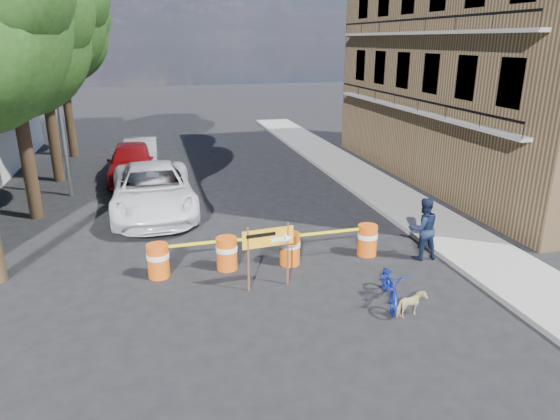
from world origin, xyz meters
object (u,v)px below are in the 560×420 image
barrel_far_left (158,260)px  suv_white (153,190)px  dog (411,305)px  sedan_red (131,161)px  pedestrian (423,229)px  barrel_mid_right (290,248)px  sedan_silver (141,154)px  detour_sign (274,242)px  barrel_mid_left (227,253)px  bicycle (391,268)px  barrel_far_right (367,239)px

barrel_far_left → suv_white: bearing=90.3°
dog → sedan_red: 15.02m
pedestrian → dog: (-1.83, -2.80, -0.60)m
pedestrian → suv_white: 9.40m
barrel_mid_right → sedan_silver: bearing=108.2°
barrel_far_left → detour_sign: size_ratio=0.54×
barrel_mid_right → dog: 3.86m
dog → barrel_mid_left: bearing=31.7°
bicycle → sedan_red: bicycle is taller
detour_sign → barrel_far_right: bearing=16.9°
sedan_silver → barrel_far_right: bearing=-61.0°
bicycle → sedan_red: (-6.11, 12.93, -0.08)m
barrel_mid_left → suv_white: 5.60m
barrel_far_left → sedan_red: sedan_red is taller
dog → suv_white: size_ratio=0.12×
barrel_far_left → barrel_mid_left: (1.80, 0.03, 0.00)m
detour_sign → suv_white: bearing=107.5°
bicycle → sedan_red: bearing=132.2°
bicycle → sedan_silver: size_ratio=0.41×
barrel_mid_right → dog: (1.88, -3.36, -0.17)m
detour_sign → pedestrian: 4.51m
detour_sign → pedestrian: pedestrian is taller
barrel_far_right → sedan_silver: 13.73m
pedestrian → suv_white: (-7.27, 5.97, -0.05)m
barrel_far_right → pedestrian: size_ratio=0.50×
barrel_mid_left → sedan_red: (-2.69, 10.14, 0.34)m
barrel_mid_left → sedan_silver: size_ratio=0.21×
dog → detour_sign: bearing=36.3°
barrel_far_left → suv_white: 5.33m
bicycle → sedan_silver: 15.95m
barrel_far_right → sedan_silver: (-6.33, 12.18, 0.24)m
barrel_mid_left → barrel_mid_right: (1.73, -0.12, 0.00)m
pedestrian → barrel_far_right: bearing=-20.9°
detour_sign → bicycle: size_ratio=0.94×
barrel_mid_left → sedan_silver: sedan_silver is taller
detour_sign → sedan_red: bearing=102.2°
bicycle → pedestrian: bearing=63.2°
pedestrian → barrel_mid_left: bearing=-4.5°
detour_sign → barrel_mid_right: bearing=53.2°
suv_white → barrel_mid_left: bearing=-72.0°
detour_sign → sedan_silver: 13.85m
pedestrian → bicycle: 2.91m
barrel_far_left → barrel_far_right: bearing=-0.4°
pedestrian → sedan_silver: bearing=-56.2°
sedan_silver → suv_white: bearing=-84.6°
sedan_red → barrel_far_left: bearing=-84.1°
detour_sign → sedan_silver: size_ratio=0.39×
detour_sign → pedestrian: size_ratio=0.93×
barrel_far_left → barrel_mid_left: 1.80m
barrel_far_right → sedan_silver: size_ratio=0.21×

